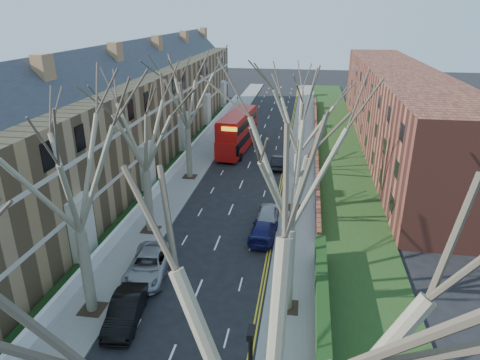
% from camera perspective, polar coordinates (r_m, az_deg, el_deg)
% --- Properties ---
extents(pavement_left, '(3.00, 102.00, 0.12)m').
position_cam_1_polar(pavement_left, '(56.08, -4.04, 4.45)').
color(pavement_left, slate).
rests_on(pavement_left, ground).
extents(pavement_right, '(3.00, 102.00, 0.12)m').
position_cam_1_polar(pavement_right, '(54.74, 8.33, 3.83)').
color(pavement_right, slate).
rests_on(pavement_right, ground).
extents(terrace_left, '(9.70, 78.00, 13.60)m').
position_cam_1_polar(terrace_left, '(49.68, -15.01, 8.03)').
color(terrace_left, '#93744B').
rests_on(terrace_left, ground).
extents(flats_right, '(13.97, 54.00, 10.00)m').
position_cam_1_polar(flats_right, '(58.45, 20.12, 8.89)').
color(flats_right, brown).
rests_on(flats_right, ground).
extents(front_wall_left, '(0.30, 78.00, 1.00)m').
position_cam_1_polar(front_wall_left, '(48.98, -8.00, 2.38)').
color(front_wall_left, white).
rests_on(front_wall_left, ground).
extents(grass_verge_right, '(6.00, 102.00, 0.06)m').
position_cam_1_polar(grass_verge_right, '(54.88, 13.04, 3.63)').
color(grass_verge_right, '#1D3714').
rests_on(grass_verge_right, ground).
extents(tree_left_mid, '(10.50, 10.50, 14.71)m').
position_cam_1_polar(tree_left_mid, '(23.65, -21.82, 2.58)').
color(tree_left_mid, '#685E4A').
rests_on(tree_left_mid, ground).
extents(tree_left_far, '(10.15, 10.15, 14.22)m').
position_cam_1_polar(tree_left_far, '(32.36, -13.03, 7.87)').
color(tree_left_far, '#685E4A').
rests_on(tree_left_far, ground).
extents(tree_left_dist, '(10.50, 10.50, 14.71)m').
position_cam_1_polar(tree_left_dist, '(43.43, -7.25, 12.13)').
color(tree_left_dist, '#685E4A').
rests_on(tree_left_dist, ground).
extents(tree_right_near, '(10.85, 10.85, 15.20)m').
position_cam_1_polar(tree_right_near, '(9.91, 3.79, -22.00)').
color(tree_right_near, '#685E4A').
rests_on(tree_right_near, ground).
extents(tree_right_mid, '(10.50, 10.50, 14.71)m').
position_cam_1_polar(tree_right_mid, '(22.32, 7.19, 2.92)').
color(tree_right_mid, '#685E4A').
rests_on(tree_right_mid, ground).
extents(tree_right_far, '(10.15, 10.15, 14.22)m').
position_cam_1_polar(tree_right_far, '(35.93, 8.06, 9.57)').
color(tree_right_far, '#685E4A').
rests_on(tree_right_far, ground).
extents(double_decker_bus, '(3.62, 11.55, 4.74)m').
position_cam_1_polar(double_decker_bus, '(53.84, -0.34, 6.29)').
color(double_decker_bus, '#AA0E0C').
rests_on(double_decker_bus, ground).
extents(car_left_mid, '(2.18, 4.80, 1.53)m').
position_cam_1_polar(car_left_mid, '(26.28, -15.00, -16.46)').
color(car_left_mid, black).
rests_on(car_left_mid, ground).
extents(car_left_far, '(3.12, 5.81, 1.55)m').
position_cam_1_polar(car_left_far, '(29.87, -12.08, -11.01)').
color(car_left_far, '#939398').
rests_on(car_left_far, ground).
extents(car_right_near, '(2.16, 4.85, 1.38)m').
position_cam_1_polar(car_right_near, '(33.66, 3.14, -6.67)').
color(car_right_near, '#16164D').
rests_on(car_right_near, ground).
extents(car_right_mid, '(1.75, 4.32, 1.47)m').
position_cam_1_polar(car_right_mid, '(36.22, 3.77, -4.44)').
color(car_right_mid, '#9D9FA6').
rests_on(car_right_mid, ground).
extents(car_right_far, '(1.56, 4.25, 1.39)m').
position_cam_1_polar(car_right_far, '(48.59, 5.15, 2.44)').
color(car_right_far, black).
rests_on(car_right_far, ground).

